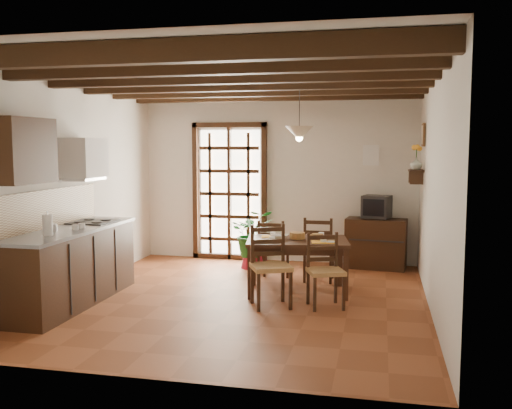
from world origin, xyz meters
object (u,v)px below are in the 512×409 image
(chair_near_right, at_px, (325,284))
(chair_far_right, at_px, (319,261))
(dining_table, at_px, (297,246))
(chair_far_left, at_px, (273,261))
(pendant_lamp, at_px, (299,132))
(crt_tv, at_px, (377,207))
(chair_near_left, at_px, (271,281))
(kitchen_counter, at_px, (71,265))
(sideboard, at_px, (376,244))
(potted_plant, at_px, (253,232))

(chair_near_right, height_order, chair_far_right, chair_far_right)
(dining_table, bearing_deg, chair_far_left, 116.27)
(chair_far_left, distance_m, pendant_lamp, 1.92)
(crt_tv, bearing_deg, chair_far_left, -126.62)
(chair_near_left, height_order, chair_far_right, chair_near_left)
(chair_far_right, distance_m, crt_tv, 1.45)
(kitchen_counter, height_order, crt_tv, kitchen_counter)
(chair_far_left, bearing_deg, sideboard, -138.59)
(crt_tv, bearing_deg, kitchen_counter, -126.69)
(chair_near_left, height_order, potted_plant, potted_plant)
(chair_far_right, xyz_separation_m, sideboard, (0.78, 1.02, 0.10))
(crt_tv, distance_m, pendant_lamp, 2.19)
(chair_far_right, bearing_deg, pendant_lamp, 71.00)
(chair_near_left, distance_m, pendant_lamp, 1.96)
(kitchen_counter, relative_size, crt_tv, 4.68)
(crt_tv, bearing_deg, chair_near_right, -88.70)
(sideboard, bearing_deg, crt_tv, -82.96)
(potted_plant, bearing_deg, sideboard, 11.72)
(chair_near_left, relative_size, chair_near_right, 1.11)
(kitchen_counter, relative_size, chair_near_right, 2.59)
(potted_plant, bearing_deg, kitchen_counter, -124.69)
(dining_table, distance_m, pendant_lamp, 1.47)
(kitchen_counter, height_order, chair_near_left, kitchen_counter)
(pendant_lamp, bearing_deg, chair_far_right, 70.94)
(sideboard, height_order, potted_plant, potted_plant)
(dining_table, relative_size, chair_far_right, 1.54)
(sideboard, bearing_deg, chair_far_right, -120.20)
(chair_near_left, height_order, crt_tv, crt_tv)
(pendant_lamp, bearing_deg, chair_near_left, -104.92)
(dining_table, xyz_separation_m, chair_near_right, (0.42, -0.60, -0.34))
(dining_table, xyz_separation_m, sideboard, (0.98, 1.72, -0.22))
(kitchen_counter, height_order, pendant_lamp, pendant_lamp)
(potted_plant, bearing_deg, pendant_lamp, -54.07)
(kitchen_counter, relative_size, pendant_lamp, 2.66)
(chair_near_left, height_order, chair_far_left, chair_near_left)
(dining_table, xyz_separation_m, chair_far_right, (0.21, 0.70, -0.32))
(chair_far_right, height_order, pendant_lamp, pendant_lamp)
(chair_far_left, distance_m, crt_tv, 1.93)
(chair_far_right, distance_m, sideboard, 1.29)
(chair_near_left, relative_size, pendant_lamp, 1.14)
(dining_table, height_order, potted_plant, potted_plant)
(chair_far_left, bearing_deg, chair_near_right, 128.34)
(chair_near_left, height_order, chair_near_right, chair_near_left)
(chair_far_right, xyz_separation_m, pendant_lamp, (-0.21, -0.60, 1.79))
(chair_far_left, relative_size, sideboard, 0.95)
(sideboard, xyz_separation_m, crt_tv, (0.00, -0.01, 0.58))
(kitchen_counter, distance_m, chair_far_right, 3.32)
(chair_near_left, xyz_separation_m, crt_tv, (1.20, 2.41, 0.66))
(chair_near_right, height_order, crt_tv, crt_tv)
(dining_table, relative_size, pendant_lamp, 1.66)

